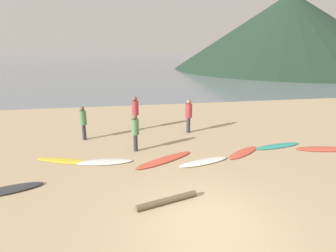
{
  "coord_description": "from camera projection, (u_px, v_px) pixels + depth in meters",
  "views": [
    {
      "loc": [
        -2.02,
        -5.7,
        4.35
      ],
      "look_at": [
        0.18,
        6.76,
        0.6
      ],
      "focal_mm": 29.73,
      "sensor_mm": 36.0,
      "label": 1
    }
  ],
  "objects": [
    {
      "name": "person_3",
      "position": [
        135.0,
        110.0,
        14.31
      ],
      "size": [
        0.36,
        0.36,
        1.79
      ],
      "rotation": [
        0.0,
        0.0,
        2.42
      ],
      "color": "#2D2D38",
      "rests_on": "ground"
    },
    {
      "name": "surfboard_2",
      "position": [
        104.0,
        162.0,
        10.55
      ],
      "size": [
        2.13,
        0.67,
        0.08
      ],
      "primitive_type": "ellipsoid",
      "rotation": [
        0.0,
        0.0,
        -0.05
      ],
      "color": "white",
      "rests_on": "ground"
    },
    {
      "name": "person_1",
      "position": [
        189.0,
        113.0,
        13.92
      ],
      "size": [
        0.35,
        0.35,
        1.71
      ],
      "rotation": [
        0.0,
        0.0,
        1.24
      ],
      "color": "#2D2D38",
      "rests_on": "ground"
    },
    {
      "name": "ground_plane",
      "position": [
        155.0,
        122.0,
        16.43
      ],
      "size": [
        120.0,
        120.0,
        0.2
      ],
      "primitive_type": "cube",
      "color": "tan",
      "rests_on": "ground"
    },
    {
      "name": "driftwood_log",
      "position": [
        167.0,
        201.0,
        7.86
      ],
      "size": [
        1.82,
        0.69,
        0.18
      ],
      "primitive_type": "cylinder",
      "rotation": [
        0.0,
        1.57,
        0.28
      ],
      "color": "brown",
      "rests_on": "ground"
    },
    {
      "name": "person_0",
      "position": [
        83.0,
        120.0,
        12.87
      ],
      "size": [
        0.32,
        0.32,
        1.6
      ],
      "rotation": [
        0.0,
        0.0,
        1.33
      ],
      "color": "#2D2D38",
      "rests_on": "ground"
    },
    {
      "name": "surfboard_5",
      "position": [
        243.0,
        153.0,
        11.47
      ],
      "size": [
        1.92,
        1.52,
        0.07
      ],
      "primitive_type": "ellipsoid",
      "rotation": [
        0.0,
        0.0,
        0.59
      ],
      "color": "#D84C38",
      "rests_on": "ground"
    },
    {
      "name": "headland_hill",
      "position": [
        287.0,
        32.0,
        48.4
      ],
      "size": [
        39.29,
        39.29,
        12.75
      ],
      "primitive_type": "cone",
      "color": "#1E3323",
      "rests_on": "ground"
    },
    {
      "name": "surfboard_6",
      "position": [
        277.0,
        146.0,
        12.22
      ],
      "size": [
        2.35,
        0.85,
        0.08
      ],
      "primitive_type": "ellipsoid",
      "rotation": [
        0.0,
        0.0,
        0.17
      ],
      "color": "teal",
      "rests_on": "ground"
    },
    {
      "name": "surfboard_4",
      "position": [
        203.0,
        162.0,
        10.54
      ],
      "size": [
        2.14,
        1.01,
        0.09
      ],
      "primitive_type": "ellipsoid",
      "rotation": [
        0.0,
        0.0,
        0.26
      ],
      "color": "white",
      "rests_on": "ground"
    },
    {
      "name": "surfboard_1",
      "position": [
        67.0,
        161.0,
        10.67
      ],
      "size": [
        2.53,
        1.36,
        0.06
      ],
      "primitive_type": "ellipsoid",
      "rotation": [
        0.0,
        0.0,
        -0.37
      ],
      "color": "yellow",
      "rests_on": "ground"
    },
    {
      "name": "surfboard_7",
      "position": [
        324.0,
        149.0,
        11.87
      ],
      "size": [
        2.44,
        1.0,
        0.08
      ],
      "primitive_type": "ellipsoid",
      "rotation": [
        0.0,
        0.0,
        -0.18
      ],
      "color": "#D84C38",
      "rests_on": "ground"
    },
    {
      "name": "ocean_water",
      "position": [
        126.0,
        62.0,
        67.81
      ],
      "size": [
        140.0,
        100.0,
        0.01
      ],
      "primitive_type": "cube",
      "color": "slate",
      "rests_on": "ground"
    },
    {
      "name": "person_2",
      "position": [
        135.0,
        130.0,
        11.49
      ],
      "size": [
        0.32,
        0.32,
        1.59
      ],
      "rotation": [
        0.0,
        0.0,
        0.0
      ],
      "color": "#2D2D38",
      "rests_on": "ground"
    },
    {
      "name": "surfboard_0",
      "position": [
        5.0,
        190.0,
        8.49
      ],
      "size": [
        2.2,
        1.16,
        0.1
      ],
      "primitive_type": "ellipsoid",
      "rotation": [
        0.0,
        0.0,
        0.29
      ],
      "color": "#333338",
      "rests_on": "ground"
    },
    {
      "name": "surfboard_3",
      "position": [
        164.0,
        160.0,
        10.75
      ],
      "size": [
        2.57,
        1.76,
        0.08
      ],
      "primitive_type": "ellipsoid",
      "rotation": [
        0.0,
        0.0,
        0.51
      ],
      "color": "#D84C38",
      "rests_on": "ground"
    }
  ]
}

